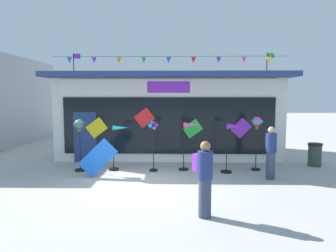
# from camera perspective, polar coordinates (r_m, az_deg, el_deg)

# --- Properties ---
(ground_plane) EXTENTS (80.00, 80.00, 0.00)m
(ground_plane) POSITION_cam_1_polar(r_m,az_deg,el_deg) (9.53, -5.10, -10.60)
(ground_plane) COLOR #ADAAA5
(kite_shop_building) EXTENTS (9.67, 4.98, 4.57)m
(kite_shop_building) POSITION_cam_1_polar(r_m,az_deg,el_deg) (14.28, 0.27, 2.16)
(kite_shop_building) COLOR silver
(kite_shop_building) RESTS_ON ground_plane
(wind_spinner_far_left) EXTENTS (0.39, 0.39, 1.83)m
(wind_spinner_far_left) POSITION_cam_1_polar(r_m,az_deg,el_deg) (11.33, -15.88, -1.15)
(wind_spinner_far_left) COLOR black
(wind_spinner_far_left) RESTS_ON ground_plane
(wind_spinner_left) EXTENTS (0.72, 0.36, 1.61)m
(wind_spinner_left) POSITION_cam_1_polar(r_m,az_deg,el_deg) (11.21, -9.17, -2.88)
(wind_spinner_left) COLOR black
(wind_spinner_left) RESTS_ON ground_plane
(wind_spinner_center_left) EXTENTS (0.34, 0.30, 1.79)m
(wind_spinner_center_left) POSITION_cam_1_polar(r_m,az_deg,el_deg) (10.88, -2.71, -2.55)
(wind_spinner_center_left) COLOR black
(wind_spinner_center_left) RESTS_ON ground_plane
(wind_spinner_center_right) EXTENTS (0.70, 0.35, 1.72)m
(wind_spinner_center_right) POSITION_cam_1_polar(r_m,az_deg,el_deg) (11.05, 3.76, -2.20)
(wind_spinner_center_right) COLOR black
(wind_spinner_center_right) RESTS_ON ground_plane
(wind_spinner_right) EXTENTS (0.70, 0.38, 1.71)m
(wind_spinner_right) POSITION_cam_1_polar(r_m,az_deg,el_deg) (10.89, 11.56, -2.52)
(wind_spinner_right) COLOR black
(wind_spinner_right) RESTS_ON ground_plane
(wind_spinner_far_right) EXTENTS (0.33, 0.33, 1.92)m
(wind_spinner_far_right) POSITION_cam_1_polar(r_m,az_deg,el_deg) (11.41, 15.93, -0.30)
(wind_spinner_far_right) COLOR black
(wind_spinner_far_right) RESTS_ON ground_plane
(person_near_camera) EXTENTS (0.34, 0.34, 1.68)m
(person_near_camera) POSITION_cam_1_polar(r_m,az_deg,el_deg) (10.41, 18.30, -4.64)
(person_near_camera) COLOR #333D56
(person_near_camera) RESTS_ON ground_plane
(person_mid_plaza) EXTENTS (0.45, 0.47, 1.68)m
(person_mid_plaza) POSITION_cam_1_polar(r_m,az_deg,el_deg) (6.88, 6.68, -9.28)
(person_mid_plaza) COLOR #333D56
(person_mid_plaza) RESTS_ON ground_plane
(trash_bin) EXTENTS (0.52, 0.52, 0.87)m
(trash_bin) POSITION_cam_1_polar(r_m,az_deg,el_deg) (13.03, 25.28, -4.74)
(trash_bin) COLOR #2D4238
(trash_bin) RESTS_ON ground_plane
(display_kite_on_ground) EXTENTS (1.27, 0.33, 1.27)m
(display_kite_on_ground) POSITION_cam_1_polar(r_m,az_deg,el_deg) (10.47, -12.66, -5.68)
(display_kite_on_ground) COLOR blue
(display_kite_on_ground) RESTS_ON ground_plane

